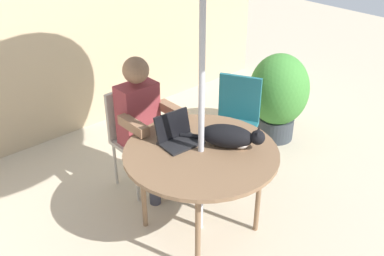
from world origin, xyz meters
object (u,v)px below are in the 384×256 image
Objects in this scene: laptop at (177,134)px; potted_plant_near_fence at (279,94)px; cat at (230,136)px; patio_table at (201,157)px; chair_empty at (236,116)px; chair_occupied at (134,130)px; person_seated at (143,120)px.

potted_plant_near_fence is at bearing 10.43° from laptop.
cat is (0.25, -0.32, 0.02)m from laptop.
potted_plant_near_fence reaches higher than patio_table.
patio_table is at bearing -152.39° from chair_empty.
potted_plant_near_fence reaches higher than chair_occupied.
chair_occupied is at bearing 86.13° from laptop.
person_seated is 1.62m from potted_plant_near_fence.
potted_plant_near_fence is at bearing 5.68° from chair_empty.
laptop is 0.55× the size of cat.
laptop is at bearing -95.11° from person_seated.
person_seated is at bearing 173.15° from potted_plant_near_fence.
person_seated is 0.85m from cat.
cat is at bearing -24.94° from patio_table.
person_seated reaches higher than patio_table.
person_seated is at bearing 84.89° from laptop.
potted_plant_near_fence reaches higher than chair_empty.
chair_occupied is at bearing 154.20° from chair_empty.
potted_plant_near_fence is (0.72, 0.07, -0.02)m from chair_empty.
patio_table is 0.26m from laptop.
chair_occupied is 2.87× the size of laptop.
cat is (0.21, -0.82, 0.12)m from person_seated.
laptop reaches higher than chair_occupied.
cat is (0.21, -0.97, 0.28)m from chair_occupied.
chair_empty is at bearing 39.58° from cat.
person_seated reaches higher than potted_plant_near_fence.
chair_occupied is at bearing 167.62° from potted_plant_near_fence.
laptop is 0.33× the size of potted_plant_near_fence.
chair_occupied is 1.63m from potted_plant_near_fence.
patio_table is at bearing -90.00° from person_seated.
chair_occupied is 0.23m from person_seated.
potted_plant_near_fence is at bearing 24.17° from cat.
laptop reaches higher than patio_table.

